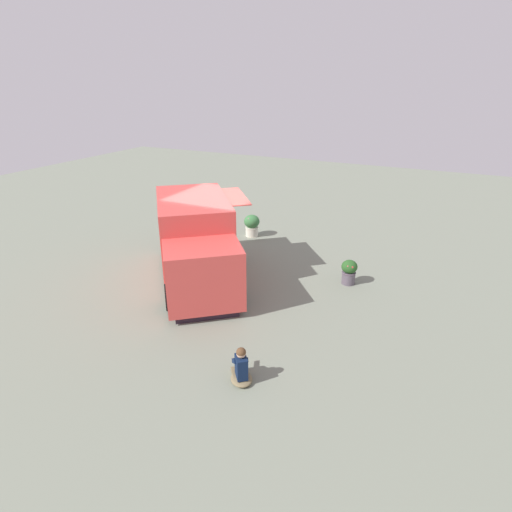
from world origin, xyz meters
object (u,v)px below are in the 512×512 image
(planter_flowering_near, at_px, (349,271))
(planter_flowering_far, at_px, (252,225))
(food_truck, at_px, (196,244))
(person_customer, at_px, (241,368))

(planter_flowering_near, xyz_separation_m, planter_flowering_far, (4.51, -2.48, 0.05))
(food_truck, relative_size, person_customer, 6.23)
(planter_flowering_near, bearing_deg, planter_flowering_far, -28.82)
(planter_flowering_near, height_order, planter_flowering_far, planter_flowering_far)
(planter_flowering_far, bearing_deg, food_truck, 92.71)
(person_customer, relative_size, planter_flowering_near, 1.08)
(person_customer, bearing_deg, planter_flowering_far, -65.08)
(food_truck, height_order, planter_flowering_near, food_truck)
(person_customer, distance_m, planter_flowering_far, 8.66)
(planter_flowering_near, bearing_deg, food_truck, 21.58)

